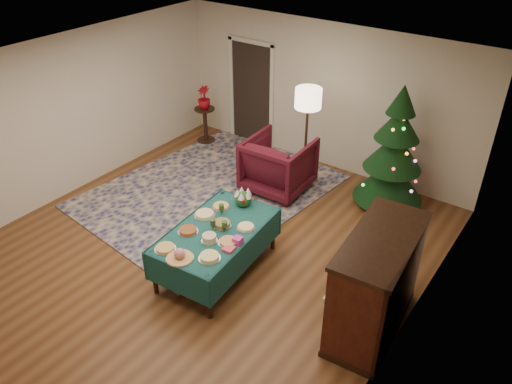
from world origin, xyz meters
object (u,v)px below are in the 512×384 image
Objects in this scene: side_table at (205,125)px; buffet_table at (216,238)px; floor_lamp at (308,105)px; potted_plant at (204,102)px; piano at (375,285)px; christmas_tree at (394,153)px; armchair at (278,162)px; gift_box at (238,240)px.

buffet_table is at bearing -47.01° from side_table.
potted_plant is at bearing 172.86° from floor_lamp.
floor_lamp is 1.13× the size of piano.
floor_lamp is at bearing 135.11° from piano.
piano is at bearing -44.89° from floor_lamp.
christmas_tree is (4.06, 0.01, 0.07)m from potted_plant.
christmas_tree reaches higher than potted_plant.
armchair reaches higher than potted_plant.
side_table is at bearing -179.92° from christmas_tree.
christmas_tree reaches higher than piano.
potted_plant is (0.00, 0.00, 0.51)m from side_table.
potted_plant is 0.22× the size of christmas_tree.
potted_plant is 4.06m from christmas_tree.
side_table is at bearing 151.44° from piano.
potted_plant is (-3.25, 3.09, 0.13)m from gift_box.
potted_plant is (-2.30, 0.71, 0.34)m from armchair.
gift_box is at bearing 109.25° from armchair.
christmas_tree is at bearing 0.08° from potted_plant.
armchair is 0.59× the size of floor_lamp.
piano reaches higher than armchair.
floor_lamp is 1.61m from christmas_tree.
side_table is at bearing -19.62° from armchair.
christmas_tree reaches higher than floor_lamp.
gift_box is at bearing -168.34° from piano.
armchair reaches higher than side_table.
armchair is 0.67× the size of piano.
gift_box is 1.81m from piano.
christmas_tree is (1.76, 0.72, 0.41)m from armchair.
side_table is 0.51m from potted_plant.
side_table is 4.10m from christmas_tree.
gift_box is 3.21m from christmas_tree.
armchair reaches higher than gift_box.
gift_box reaches higher than side_table.
armchair reaches higher than buffet_table.
floor_lamp is 2.71m from potted_plant.
armchair is 1.13m from floor_lamp.
potted_plant reaches higher than buffet_table.
potted_plant is 5.71m from piano.
armchair is 0.51× the size of christmas_tree.
armchair is 1.45× the size of side_table.
floor_lamp reaches higher than buffet_table.
side_table is at bearing 180.00° from potted_plant.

